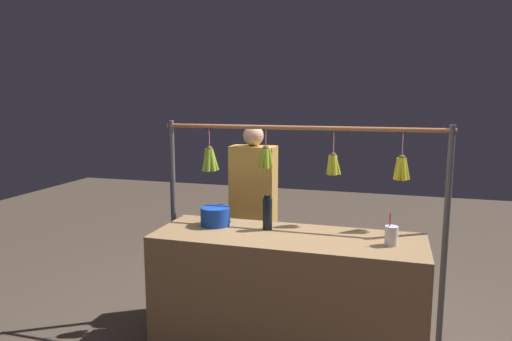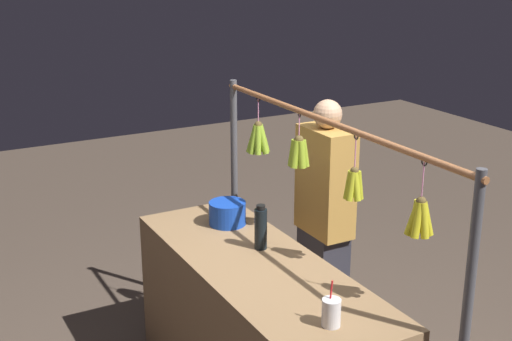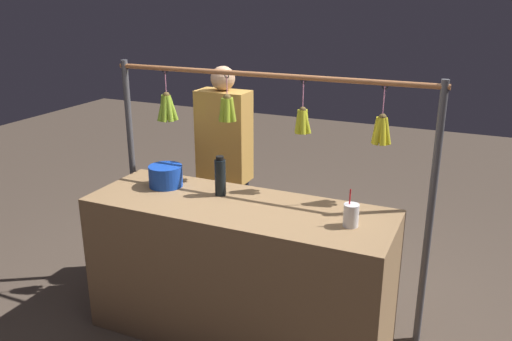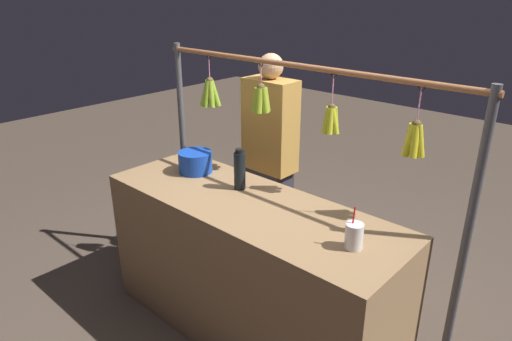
{
  "view_description": "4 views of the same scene",
  "coord_description": "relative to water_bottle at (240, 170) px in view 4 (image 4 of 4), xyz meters",
  "views": [
    {
      "loc": [
        -0.66,
        3.02,
        1.82
      ],
      "look_at": [
        0.22,
        0.0,
        1.33
      ],
      "focal_mm": 32.78,
      "sensor_mm": 36.0,
      "label": 1
    },
    {
      "loc": [
        -2.86,
        1.58,
        2.45
      ],
      "look_at": [
        0.04,
        0.0,
        1.38
      ],
      "focal_mm": 49.06,
      "sensor_mm": 36.0,
      "label": 2
    },
    {
      "loc": [
        -1.27,
        2.59,
        2.08
      ],
      "look_at": [
        -0.12,
        0.0,
        1.12
      ],
      "focal_mm": 37.13,
      "sensor_mm": 36.0,
      "label": 3
    },
    {
      "loc": [
        -1.58,
        1.68,
        2.02
      ],
      "look_at": [
        -0.05,
        0.0,
        1.1
      ],
      "focal_mm": 32.28,
      "sensor_mm": 36.0,
      "label": 4
    }
  ],
  "objects": [
    {
      "name": "ground_plane",
      "position": [
        -0.17,
        0.1,
        -1.01
      ],
      "size": [
        12.0,
        12.0,
        0.0
      ],
      "primitive_type": "plane",
      "color": "#4A3D32"
    },
    {
      "name": "market_counter",
      "position": [
        -0.17,
        0.1,
        -0.56
      ],
      "size": [
        1.84,
        0.64,
        0.89
      ],
      "primitive_type": "cube",
      "color": "olive",
      "rests_on": "ground"
    },
    {
      "name": "display_rack",
      "position": [
        -0.13,
        -0.29,
        0.15
      ],
      "size": [
        2.15,
        0.14,
        1.64
      ],
      "color": "#4C4C51",
      "rests_on": "ground"
    },
    {
      "name": "water_bottle",
      "position": [
        0.0,
        0.0,
        0.0
      ],
      "size": [
        0.07,
        0.07,
        0.25
      ],
      "color": "black",
      "rests_on": "market_counter"
    },
    {
      "name": "blue_bucket",
      "position": [
        0.39,
        0.0,
        -0.05
      ],
      "size": [
        0.22,
        0.22,
        0.14
      ],
      "primitive_type": "cylinder",
      "color": "#1640B1",
      "rests_on": "market_counter"
    },
    {
      "name": "drink_cup",
      "position": [
        -0.85,
        0.13,
        -0.06
      ],
      "size": [
        0.08,
        0.08,
        0.21
      ],
      "color": "silver",
      "rests_on": "market_counter"
    },
    {
      "name": "vendor_person",
      "position": [
        0.29,
        -0.61,
        -0.22
      ],
      "size": [
        0.38,
        0.2,
        1.59
      ],
      "color": "#2D2D38",
      "rests_on": "ground"
    }
  ]
}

